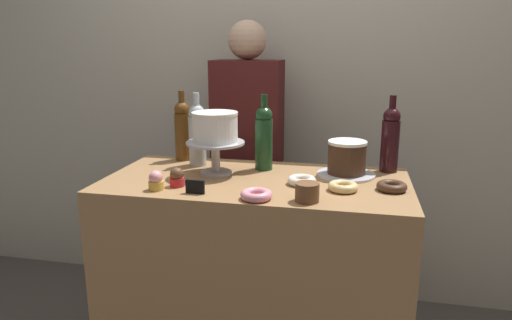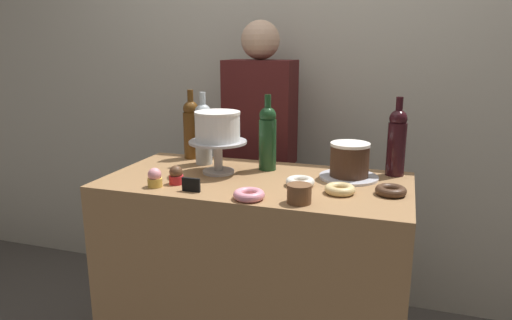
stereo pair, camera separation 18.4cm
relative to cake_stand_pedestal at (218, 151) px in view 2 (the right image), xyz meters
name	(u,v)px [view 2 (the right image)]	position (x,y,z in m)	size (l,w,h in m)	color
back_wall	(304,77)	(0.18, 0.84, 0.26)	(6.00, 0.05, 2.60)	#BCB7A8
display_counter	(256,285)	(0.18, -0.04, -0.57)	(1.22, 0.61, 0.95)	#997047
cake_stand_pedestal	(218,151)	(0.00, 0.00, 0.00)	(0.24, 0.24, 0.14)	#B2B2B7
white_layer_cake	(218,126)	(0.00, 0.00, 0.11)	(0.19, 0.19, 0.12)	white
silver_serving_platter	(349,177)	(0.54, 0.09, -0.09)	(0.24, 0.24, 0.01)	silver
chocolate_round_cake	(350,159)	(0.54, 0.09, -0.02)	(0.16, 0.16, 0.14)	#3D2619
wine_bottle_amber	(191,128)	(-0.22, 0.21, 0.05)	(0.08, 0.08, 0.33)	#5B3814
wine_bottle_green	(267,137)	(0.18, 0.12, 0.05)	(0.08, 0.08, 0.33)	#193D1E
wine_bottle_clear	(203,133)	(-0.12, 0.13, 0.05)	(0.08, 0.08, 0.33)	#B2BCC1
wine_bottle_dark_red	(397,141)	(0.71, 0.20, 0.05)	(0.08, 0.08, 0.33)	black
cupcake_strawberry	(155,178)	(-0.15, -0.26, -0.06)	(0.06, 0.06, 0.07)	gold
cupcake_chocolate	(176,175)	(-0.09, -0.20, -0.06)	(0.06, 0.06, 0.07)	red
donut_glazed	(340,189)	(0.53, -0.12, -0.08)	(0.11, 0.11, 0.03)	#E0C17F
donut_sugar	(300,182)	(0.37, -0.08, -0.08)	(0.11, 0.11, 0.03)	silver
donut_pink	(249,195)	(0.23, -0.29, -0.08)	(0.11, 0.11, 0.03)	pink
donut_chocolate	(391,191)	(0.71, -0.08, -0.08)	(0.11, 0.11, 0.03)	#472D1E
cookie_stack	(299,194)	(0.41, -0.27, -0.06)	(0.08, 0.08, 0.07)	brown
price_sign_chalkboard	(191,185)	(0.00, -0.27, -0.07)	(0.07, 0.01, 0.05)	black
barista_figure	(260,165)	(0.00, 0.58, -0.20)	(0.36, 0.22, 1.60)	black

